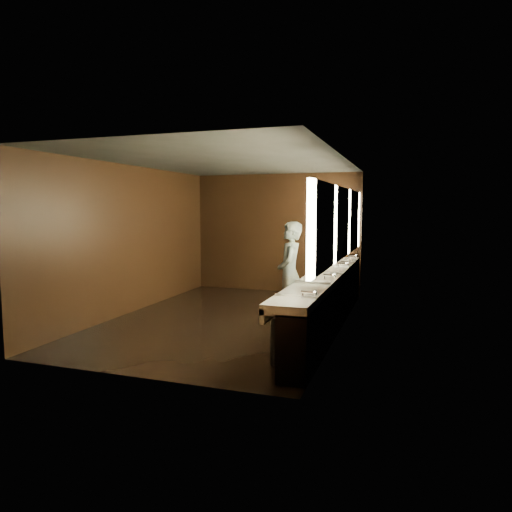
# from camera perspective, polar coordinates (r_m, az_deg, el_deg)

# --- Properties ---
(floor) EXTENTS (6.00, 6.00, 0.00)m
(floor) POSITION_cam_1_polar(r_m,az_deg,el_deg) (8.32, -3.31, -7.86)
(floor) COLOR black
(floor) RESTS_ON ground
(ceiling) EXTENTS (4.00, 6.00, 0.02)m
(ceiling) POSITION_cam_1_polar(r_m,az_deg,el_deg) (8.12, -3.43, 11.71)
(ceiling) COLOR #2D2D2B
(ceiling) RESTS_ON wall_back
(wall_back) EXTENTS (4.00, 0.02, 2.80)m
(wall_back) POSITION_cam_1_polar(r_m,az_deg,el_deg) (10.93, 2.54, 2.89)
(wall_back) COLOR black
(wall_back) RESTS_ON floor
(wall_front) EXTENTS (4.00, 0.02, 2.80)m
(wall_front) POSITION_cam_1_polar(r_m,az_deg,el_deg) (5.44, -15.29, -0.45)
(wall_front) COLOR black
(wall_front) RESTS_ON floor
(wall_left) EXTENTS (0.02, 6.00, 2.80)m
(wall_left) POSITION_cam_1_polar(r_m,az_deg,el_deg) (9.04, -15.22, 2.04)
(wall_left) COLOR black
(wall_left) RESTS_ON floor
(wall_right) EXTENTS (0.02, 6.00, 2.80)m
(wall_right) POSITION_cam_1_polar(r_m,az_deg,el_deg) (7.58, 10.80, 1.42)
(wall_right) COLOR black
(wall_right) RESTS_ON floor
(sink_counter) EXTENTS (0.55, 5.40, 1.01)m
(sink_counter) POSITION_cam_1_polar(r_m,az_deg,el_deg) (7.73, 9.14, -5.23)
(sink_counter) COLOR black
(sink_counter) RESTS_ON floor
(mirror_band) EXTENTS (0.06, 5.03, 1.15)m
(mirror_band) POSITION_cam_1_polar(r_m,az_deg,el_deg) (7.56, 10.70, 4.07)
(mirror_band) COLOR #FBF3BE
(mirror_band) RESTS_ON wall_right
(person) EXTENTS (0.55, 0.72, 1.77)m
(person) POSITION_cam_1_polar(r_m,az_deg,el_deg) (7.78, 4.26, -2.21)
(person) COLOR #7EA0BC
(person) RESTS_ON floor
(trash_bin) EXTENTS (0.53, 0.53, 0.62)m
(trash_bin) POSITION_cam_1_polar(r_m,az_deg,el_deg) (5.93, 3.74, -10.50)
(trash_bin) COLOR black
(trash_bin) RESTS_ON floor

